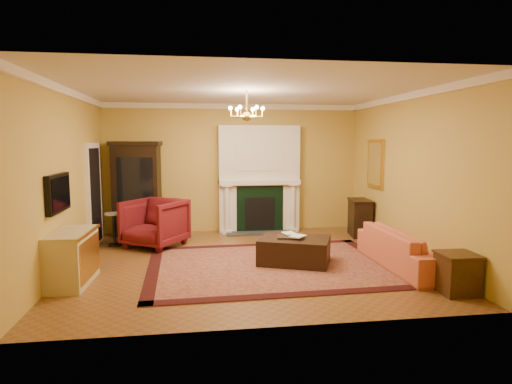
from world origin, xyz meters
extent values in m
cube|color=brown|center=(0.00, 0.00, -0.01)|extent=(6.00, 5.50, 0.02)
cube|color=silver|center=(0.00, 0.00, 3.01)|extent=(6.00, 5.50, 0.02)
cube|color=gold|center=(0.00, 2.76, 1.50)|extent=(6.00, 0.02, 3.00)
cube|color=gold|center=(0.00, -2.76, 1.50)|extent=(6.00, 0.02, 3.00)
cube|color=gold|center=(-3.01, 0.00, 1.50)|extent=(0.02, 5.50, 3.00)
cube|color=gold|center=(3.01, 0.00, 1.50)|extent=(0.02, 5.50, 3.00)
cube|color=silver|center=(0.60, 2.59, 1.25)|extent=(1.90, 0.32, 2.50)
cube|color=silver|center=(0.60, 2.42, 1.85)|extent=(1.10, 0.01, 0.80)
cube|color=black|center=(0.60, 2.42, 0.55)|extent=(1.10, 0.02, 1.10)
cube|color=black|center=(0.60, 2.42, 0.45)|extent=(0.70, 0.02, 0.75)
cube|color=#333333|center=(0.60, 2.30, 0.02)|extent=(1.60, 0.50, 0.04)
cube|color=silver|center=(0.60, 2.53, 1.18)|extent=(1.90, 0.44, 0.10)
cylinder|color=silver|center=(-0.18, 2.41, 0.59)|extent=(0.14, 0.14, 1.18)
cylinder|color=silver|center=(1.38, 2.41, 0.59)|extent=(0.14, 0.14, 1.18)
cube|color=white|center=(0.00, 2.71, 2.94)|extent=(6.00, 0.08, 0.12)
cube|color=white|center=(-2.96, 0.00, 2.94)|extent=(0.08, 5.50, 0.12)
cube|color=white|center=(2.96, 0.00, 2.94)|extent=(0.08, 5.50, 0.12)
cube|color=silver|center=(-2.96, 1.70, 1.05)|extent=(0.08, 1.05, 2.10)
cube|color=black|center=(-2.92, 1.70, 1.02)|extent=(0.02, 0.85, 1.95)
cube|color=black|center=(-2.95, -0.60, 1.35)|extent=(0.08, 0.95, 0.58)
cube|color=black|center=(-2.90, -0.60, 1.35)|extent=(0.01, 0.85, 0.48)
cube|color=gold|center=(2.97, 1.40, 1.65)|extent=(0.05, 0.76, 1.05)
cube|color=white|center=(2.94, 1.40, 1.65)|extent=(0.01, 0.62, 0.90)
cylinder|color=gold|center=(0.00, 0.00, 2.80)|extent=(0.03, 0.03, 0.40)
sphere|color=gold|center=(0.00, 0.00, 2.55)|extent=(0.16, 0.16, 0.16)
sphere|color=#FFE5B2|center=(0.28, 0.00, 2.69)|extent=(0.07, 0.07, 0.07)
sphere|color=#FFE5B2|center=(0.14, 0.24, 2.69)|extent=(0.07, 0.07, 0.07)
sphere|color=#FFE5B2|center=(-0.14, 0.24, 2.69)|extent=(0.07, 0.07, 0.07)
sphere|color=#FFE5B2|center=(-0.28, 0.00, 2.69)|extent=(0.07, 0.07, 0.07)
sphere|color=#FFE5B2|center=(-0.14, -0.24, 2.69)|extent=(0.07, 0.07, 0.07)
sphere|color=#FFE5B2|center=(0.14, -0.24, 2.69)|extent=(0.07, 0.07, 0.07)
cube|color=#4B1210|center=(0.38, -0.33, 0.01)|extent=(4.26, 3.25, 0.02)
cube|color=black|center=(-2.20, 2.49, 1.02)|extent=(1.07, 0.58, 2.04)
imported|color=maroon|center=(-1.72, 1.35, 0.53)|extent=(1.40, 1.38, 1.07)
cylinder|color=black|center=(-2.55, 1.55, 0.02)|extent=(0.27, 0.27, 0.04)
cylinder|color=black|center=(-2.55, 1.55, 0.34)|extent=(0.06, 0.06, 0.61)
cylinder|color=silver|center=(-2.55, 1.55, 0.66)|extent=(0.38, 0.38, 0.03)
cube|color=#C2B88E|center=(-2.73, -0.84, 0.40)|extent=(0.55, 1.09, 0.80)
imported|color=#B94F3A|center=(2.65, -0.75, 0.44)|extent=(0.68, 2.25, 0.88)
cube|color=#3C2710|center=(2.72, -2.02, 0.27)|extent=(0.48, 0.48, 0.55)
cube|color=black|center=(2.78, 1.72, 0.40)|extent=(0.52, 0.78, 0.80)
cube|color=black|center=(0.81, -0.24, 0.24)|extent=(1.42, 1.24, 0.44)
cube|color=black|center=(0.74, -0.21, 0.47)|extent=(0.51, 0.43, 0.03)
imported|color=gray|center=(0.65, -0.10, 0.62)|extent=(0.21, 0.07, 0.28)
imported|color=gray|center=(0.77, -0.24, 0.64)|extent=(0.18, 0.16, 0.30)
cylinder|color=gray|center=(0.05, 2.53, 1.28)|extent=(0.12, 0.12, 0.09)
cone|color=#0E3612|center=(0.05, 2.53, 1.50)|extent=(0.17, 0.17, 0.36)
cylinder|color=gray|center=(1.13, 2.53, 1.27)|extent=(0.11, 0.11, 0.09)
cone|color=#0E3612|center=(1.13, 2.53, 1.49)|extent=(0.16, 0.16, 0.34)
camera|label=1|loc=(-0.88, -7.37, 2.11)|focal=30.00mm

